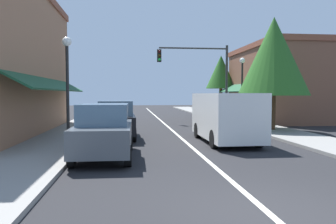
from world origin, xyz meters
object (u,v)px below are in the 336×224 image
(tree_right_far, at_px, (221,72))
(traffic_signal_mast_arm, at_px, (203,69))
(parked_car_second_left, at_px, (116,120))
(van_in_lane, at_px, (225,116))
(street_lamp_right_mid, at_px, (242,80))
(tree_right_near, at_px, (274,57))
(parked_car_nearest_left, at_px, (104,131))
(street_lamp_left_near, at_px, (67,72))

(tree_right_far, bearing_deg, traffic_signal_mast_arm, -116.82)
(parked_car_second_left, relative_size, van_in_lane, 0.80)
(street_lamp_right_mid, height_order, tree_right_far, tree_right_far)
(parked_car_second_left, height_order, tree_right_far, tree_right_far)
(parked_car_second_left, bearing_deg, tree_right_near, 11.46)
(traffic_signal_mast_arm, height_order, tree_right_far, traffic_signal_mast_arm)
(parked_car_nearest_left, height_order, parked_car_second_left, same)
(parked_car_second_left, bearing_deg, parked_car_nearest_left, -93.29)
(van_in_lane, xyz_separation_m, street_lamp_right_mid, (3.21, 7.17, 1.88))
(street_lamp_left_near, distance_m, tree_right_far, 20.26)
(parked_car_second_left, height_order, tree_right_near, tree_right_near)
(parked_car_second_left, distance_m, street_lamp_right_mid, 9.85)
(parked_car_second_left, bearing_deg, van_in_lane, -21.83)
(street_lamp_right_mid, distance_m, tree_right_near, 3.69)
(parked_car_nearest_left, relative_size, street_lamp_right_mid, 0.93)
(street_lamp_right_mid, bearing_deg, van_in_lane, -114.13)
(street_lamp_left_near, height_order, street_lamp_right_mid, street_lamp_right_mid)
(parked_car_nearest_left, relative_size, traffic_signal_mast_arm, 0.72)
(parked_car_second_left, height_order, street_lamp_right_mid, street_lamp_right_mid)
(van_in_lane, height_order, tree_right_near, tree_right_near)
(tree_right_near, bearing_deg, van_in_lane, -135.68)
(parked_car_nearest_left, bearing_deg, traffic_signal_mast_arm, 66.14)
(tree_right_near, bearing_deg, tree_right_far, 87.53)
(parked_car_nearest_left, height_order, tree_right_far, tree_right_far)
(van_in_lane, bearing_deg, parked_car_second_left, 159.24)
(parked_car_nearest_left, relative_size, tree_right_near, 0.65)
(parked_car_nearest_left, bearing_deg, tree_right_near, 38.90)
(traffic_signal_mast_arm, xyz_separation_m, street_lamp_right_mid, (1.93, -3.17, -0.89))
(van_in_lane, height_order, traffic_signal_mast_arm, traffic_signal_mast_arm)
(traffic_signal_mast_arm, xyz_separation_m, tree_right_near, (2.51, -6.64, 0.23))
(parked_car_second_left, distance_m, tree_right_far, 17.50)
(tree_right_near, bearing_deg, parked_car_nearest_left, -142.00)
(parked_car_nearest_left, xyz_separation_m, van_in_lane, (4.91, 3.10, 0.27))
(traffic_signal_mast_arm, bearing_deg, parked_car_second_left, -125.12)
(parked_car_nearest_left, distance_m, street_lamp_right_mid, 13.27)
(street_lamp_left_near, bearing_deg, parked_car_nearest_left, -56.86)
(van_in_lane, height_order, street_lamp_right_mid, street_lamp_right_mid)
(van_in_lane, xyz_separation_m, traffic_signal_mast_arm, (1.28, 10.34, 2.78))
(street_lamp_right_mid, height_order, tree_right_near, tree_right_near)
(van_in_lane, bearing_deg, tree_right_far, 75.00)
(parked_car_nearest_left, relative_size, parked_car_second_left, 1.00)
(traffic_signal_mast_arm, height_order, street_lamp_right_mid, traffic_signal_mast_arm)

